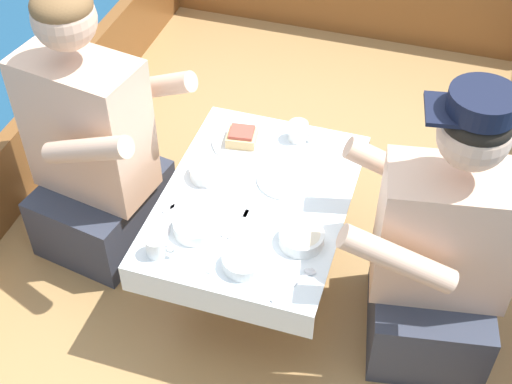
% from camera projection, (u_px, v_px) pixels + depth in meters
% --- Properties ---
extents(ground_plane, '(60.00, 60.00, 0.00)m').
position_uv_depth(ground_plane, '(252.00, 330.00, 2.72)').
color(ground_plane, navy).
extents(boat_deck, '(2.06, 3.60, 0.27)m').
position_uv_depth(boat_deck, '(252.00, 309.00, 2.62)').
color(boat_deck, '#A87F4C').
rests_on(boat_deck, ground_plane).
extents(bow_coaming, '(1.94, 0.06, 0.37)m').
position_uv_depth(bow_coaming, '(357.00, 1.00, 3.62)').
color(bow_coaming, brown).
rests_on(bow_coaming, boat_deck).
extents(cockpit_table, '(0.59, 0.81, 0.40)m').
position_uv_depth(cockpit_table, '(256.00, 206.00, 2.32)').
color(cockpit_table, '#B2B2B7').
rests_on(cockpit_table, boat_deck).
extents(person_port, '(0.57, 0.51, 1.02)m').
position_uv_depth(person_port, '(93.00, 152.00, 2.44)').
color(person_port, '#333847').
rests_on(person_port, boat_deck).
extents(person_starboard, '(0.57, 0.51, 0.98)m').
position_uv_depth(person_starboard, '(439.00, 255.00, 2.13)').
color(person_starboard, '#333847').
rests_on(person_starboard, boat_deck).
extents(plate_sandwich, '(0.21, 0.21, 0.01)m').
position_uv_depth(plate_sandwich, '(242.00, 143.00, 2.47)').
color(plate_sandwich, white).
rests_on(plate_sandwich, cockpit_table).
extents(plate_bread, '(0.19, 0.19, 0.01)m').
position_uv_depth(plate_bread, '(286.00, 179.00, 2.34)').
color(plate_bread, white).
rests_on(plate_bread, cockpit_table).
extents(sandwich, '(0.11, 0.10, 0.05)m').
position_uv_depth(sandwich, '(242.00, 136.00, 2.46)').
color(sandwich, '#E0BC7F').
rests_on(sandwich, plate_sandwich).
extents(bowl_port_near, '(0.14, 0.14, 0.04)m').
position_uv_depth(bowl_port_near, '(196.00, 226.00, 2.17)').
color(bowl_port_near, white).
rests_on(bowl_port_near, cockpit_table).
extents(bowl_starboard_near, '(0.14, 0.14, 0.04)m').
position_uv_depth(bowl_starboard_near, '(302.00, 237.00, 2.13)').
color(bowl_starboard_near, white).
rests_on(bowl_starboard_near, cockpit_table).
extents(bowl_center_far, '(0.13, 0.13, 0.04)m').
position_uv_depth(bowl_center_far, '(209.00, 171.00, 2.34)').
color(bowl_center_far, white).
rests_on(bowl_center_far, cockpit_table).
extents(bowl_port_far, '(0.13, 0.13, 0.04)m').
position_uv_depth(bowl_port_far, '(244.00, 261.00, 2.06)').
color(bowl_port_far, white).
rests_on(bowl_port_far, cockpit_table).
extents(coffee_cup_port, '(0.10, 0.07, 0.07)m').
position_uv_depth(coffee_cup_port, '(299.00, 131.00, 2.47)').
color(coffee_cup_port, white).
rests_on(coffee_cup_port, cockpit_table).
extents(coffee_cup_starboard, '(0.09, 0.06, 0.06)m').
position_uv_depth(coffee_cup_starboard, '(157.00, 246.00, 2.09)').
color(coffee_cup_starboard, white).
rests_on(coffee_cup_starboard, cockpit_table).
extents(utensil_knife_port, '(0.10, 0.15, 0.00)m').
position_uv_depth(utensil_knife_port, '(184.00, 200.00, 2.27)').
color(utensil_knife_port, silver).
rests_on(utensil_knife_port, cockpit_table).
extents(utensil_knife_starboard, '(0.05, 0.17, 0.00)m').
position_uv_depth(utensil_knife_starboard, '(170.00, 219.00, 2.21)').
color(utensil_knife_starboard, silver).
rests_on(utensil_knife_starboard, cockpit_table).
extents(utensil_fork_port, '(0.02, 0.17, 0.00)m').
position_uv_depth(utensil_fork_port, '(240.00, 225.00, 2.20)').
color(utensil_fork_port, silver).
rests_on(utensil_fork_port, cockpit_table).
extents(utensil_spoon_starboard, '(0.10, 0.15, 0.01)m').
position_uv_depth(utensil_spoon_starboard, '(300.00, 280.00, 2.04)').
color(utensil_spoon_starboard, silver).
rests_on(utensil_spoon_starboard, cockpit_table).
extents(utensil_spoon_port, '(0.04, 0.17, 0.01)m').
position_uv_depth(utensil_spoon_port, '(222.00, 245.00, 2.14)').
color(utensil_spoon_port, silver).
rests_on(utensil_spoon_port, cockpit_table).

